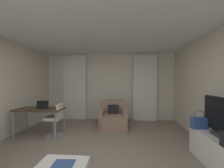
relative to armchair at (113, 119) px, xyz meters
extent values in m
plane|color=gray|center=(-0.22, -2.02, -0.28)|extent=(12.00, 12.00, 0.00)
cube|color=beige|center=(-0.22, 1.01, 1.02)|extent=(5.12, 0.06, 2.60)
cube|color=white|center=(-0.22, -2.02, 2.35)|extent=(5.12, 6.12, 0.06)
cube|color=silver|center=(-1.59, 0.88, 0.97)|extent=(0.90, 0.06, 2.50)
cube|color=silver|center=(1.16, 0.88, 0.97)|extent=(0.90, 0.06, 2.50)
cube|color=#997A66|center=(0.00, -0.04, -0.07)|extent=(0.92, 0.91, 0.43)
cube|color=#997A66|center=(-0.02, 0.32, 0.36)|extent=(0.88, 0.19, 0.42)
cube|color=#997A66|center=(0.38, -0.02, 0.00)|extent=(0.17, 0.87, 0.57)
cube|color=#997A66|center=(-0.37, -0.06, 0.00)|extent=(0.17, 0.87, 0.57)
cube|color=black|center=(-0.01, 0.09, 0.25)|extent=(0.37, 0.22, 0.37)
cube|color=#4C3828|center=(-1.96, -0.85, 0.44)|extent=(1.24, 0.61, 0.04)
cylinder|color=#99999E|center=(-2.53, -0.60, 0.07)|extent=(0.04, 0.04, 0.71)
cylinder|color=#99999E|center=(-1.39, -0.60, 0.07)|extent=(0.04, 0.04, 0.71)
cylinder|color=#99999E|center=(-2.53, -1.11, 0.07)|extent=(0.04, 0.04, 0.71)
cylinder|color=#99999E|center=(-1.39, -1.11, 0.07)|extent=(0.04, 0.04, 0.71)
cylinder|color=gray|center=(-1.55, -0.88, -0.05)|extent=(0.06, 0.06, 0.46)
cylinder|color=gray|center=(-1.55, -0.88, -0.26)|extent=(0.48, 0.48, 0.04)
cube|color=silver|center=(-1.55, -0.88, 0.22)|extent=(0.42, 0.42, 0.08)
cube|color=silver|center=(-1.38, -0.87, 0.43)|extent=(0.08, 0.36, 0.34)
cube|color=#2D2D33|center=(-1.86, -0.80, 0.47)|extent=(0.34, 0.25, 0.02)
cube|color=black|center=(-1.85, -0.91, 0.58)|extent=(0.32, 0.08, 0.20)
cube|color=#335193|center=(-0.48, -2.69, 0.09)|extent=(0.29, 0.22, 0.01)
cube|color=white|center=(2.01, -1.96, -0.02)|extent=(0.52, 1.15, 0.53)
cube|color=#333338|center=(2.01, -2.00, 0.28)|extent=(0.20, 0.36, 0.06)
cube|color=black|center=(2.01, -2.00, 0.62)|extent=(0.04, 0.96, 0.62)
cube|color=#335193|center=(1.86, -1.56, 0.36)|extent=(0.30, 0.14, 0.22)
torus|color=#335193|center=(1.86, -1.56, 0.52)|extent=(0.20, 0.02, 0.20)
camera|label=1|loc=(0.32, -4.48, 1.19)|focal=22.24mm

